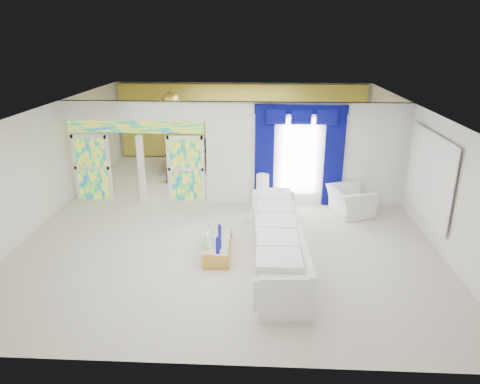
# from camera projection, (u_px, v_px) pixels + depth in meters

# --- Properties ---
(floor) EXTENTS (12.00, 12.00, 0.00)m
(floor) POSITION_uv_depth(u_px,v_px,m) (232.00, 214.00, 12.41)
(floor) COLOR #B7AF9E
(floor) RESTS_ON ground
(dividing_wall) EXTENTS (5.70, 0.18, 3.00)m
(dividing_wall) POSITION_uv_depth(u_px,v_px,m) (307.00, 154.00, 12.74)
(dividing_wall) COLOR white
(dividing_wall) RESTS_ON ground
(dividing_header) EXTENTS (4.30, 0.18, 0.55)m
(dividing_header) POSITION_uv_depth(u_px,v_px,m) (134.00, 111.00, 12.55)
(dividing_header) COLOR white
(dividing_header) RESTS_ON dividing_wall
(stained_panel_left) EXTENTS (0.95, 0.04, 2.00)m
(stained_panel_left) POSITION_uv_depth(u_px,v_px,m) (92.00, 168.00, 13.21)
(stained_panel_left) COLOR #994C3F
(stained_panel_left) RESTS_ON ground
(stained_panel_right) EXTENTS (0.95, 0.04, 2.00)m
(stained_panel_right) POSITION_uv_depth(u_px,v_px,m) (186.00, 169.00, 13.08)
(stained_panel_right) COLOR #994C3F
(stained_panel_right) RESTS_ON ground
(stained_transom) EXTENTS (4.00, 0.05, 0.35)m
(stained_transom) POSITION_uv_depth(u_px,v_px,m) (135.00, 127.00, 12.72)
(stained_transom) COLOR #994C3F
(stained_transom) RESTS_ON dividing_header
(window_pane) EXTENTS (1.00, 0.02, 2.30)m
(window_pane) POSITION_uv_depth(u_px,v_px,m) (299.00, 157.00, 12.67)
(window_pane) COLOR white
(window_pane) RESTS_ON dividing_wall
(blue_drape_left) EXTENTS (0.55, 0.10, 2.80)m
(blue_drape_left) POSITION_uv_depth(u_px,v_px,m) (264.00, 158.00, 12.71)
(blue_drape_left) COLOR #030845
(blue_drape_left) RESTS_ON ground
(blue_drape_right) EXTENTS (0.55, 0.10, 2.80)m
(blue_drape_right) POSITION_uv_depth(u_px,v_px,m) (334.00, 159.00, 12.61)
(blue_drape_right) COLOR #030845
(blue_drape_right) RESTS_ON ground
(blue_pelmet) EXTENTS (2.60, 0.12, 0.25)m
(blue_pelmet) POSITION_uv_depth(u_px,v_px,m) (301.00, 109.00, 12.17)
(blue_pelmet) COLOR #030845
(blue_pelmet) RESTS_ON dividing_wall
(wall_mirror) EXTENTS (0.04, 2.70, 1.90)m
(wall_mirror) POSITION_uv_depth(u_px,v_px,m) (430.00, 175.00, 10.71)
(wall_mirror) COLOR white
(wall_mirror) RESTS_ON ground
(gold_curtains) EXTENTS (9.70, 0.12, 2.90)m
(gold_curtains) POSITION_uv_depth(u_px,v_px,m) (241.00, 121.00, 17.44)
(gold_curtains) COLOR #AE9329
(gold_curtains) RESTS_ON ground
(white_sofa) EXTENTS (1.21, 4.61, 0.87)m
(white_sofa) POSITION_uv_depth(u_px,v_px,m) (277.00, 242.00, 9.76)
(white_sofa) COLOR silver
(white_sofa) RESTS_ON ground
(coffee_table) EXTENTS (0.64, 1.70, 0.37)m
(coffee_table) POSITION_uv_depth(u_px,v_px,m) (218.00, 245.00, 10.19)
(coffee_table) COLOR #B58C38
(coffee_table) RESTS_ON ground
(console_table) EXTENTS (1.20, 0.43, 0.39)m
(console_table) POSITION_uv_depth(u_px,v_px,m) (272.00, 200.00, 12.89)
(console_table) COLOR white
(console_table) RESTS_ON ground
(table_lamp) EXTENTS (0.36, 0.36, 0.58)m
(table_lamp) POSITION_uv_depth(u_px,v_px,m) (263.00, 184.00, 12.74)
(table_lamp) COLOR white
(table_lamp) RESTS_ON console_table
(armchair) EXTENTS (1.35, 1.44, 0.77)m
(armchair) POSITION_uv_depth(u_px,v_px,m) (350.00, 201.00, 12.28)
(armchair) COLOR silver
(armchair) RESTS_ON ground
(grand_piano) EXTENTS (1.52, 1.89, 0.89)m
(grand_piano) POSITION_uv_depth(u_px,v_px,m) (188.00, 157.00, 16.46)
(grand_piano) COLOR black
(grand_piano) RESTS_ON ground
(piano_bench) EXTENTS (0.97, 0.46, 0.31)m
(piano_bench) POSITION_uv_depth(u_px,v_px,m) (181.00, 177.00, 15.06)
(piano_bench) COLOR black
(piano_bench) RESTS_ON ground
(tv_console) EXTENTS (0.68, 0.65, 0.83)m
(tv_console) POSITION_uv_depth(u_px,v_px,m) (93.00, 175.00, 14.44)
(tv_console) COLOR #A57852
(tv_console) RESTS_ON ground
(chandelier) EXTENTS (0.60, 0.60, 0.60)m
(chandelier) POSITION_uv_depth(u_px,v_px,m) (170.00, 101.00, 14.81)
(chandelier) COLOR gold
(chandelier) RESTS_ON ceiling
(decanters) EXTENTS (0.22, 0.99, 0.30)m
(decanters) POSITION_uv_depth(u_px,v_px,m) (218.00, 236.00, 9.94)
(decanters) COLOR white
(decanters) RESTS_ON coffee_table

